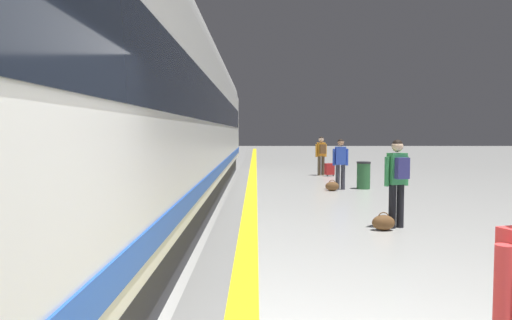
{
  "coord_description": "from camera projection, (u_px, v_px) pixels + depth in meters",
  "views": [
    {
      "loc": [
        -0.46,
        -2.37,
        1.91
      ],
      "look_at": [
        -0.44,
        6.38,
        1.38
      ],
      "focal_mm": 32.96,
      "sensor_mm": 36.0,
      "label": 1
    }
  ],
  "objects": [
    {
      "name": "tactile_edge_band",
      "position": [
        236.0,
        204.0,
        12.46
      ],
      "size": [
        0.7,
        80.0,
        0.01
      ],
      "primitive_type": "cube",
      "color": "slate",
      "rests_on": "ground"
    },
    {
      "name": "duffel_bag_far",
      "position": [
        331.0,
        186.0,
        15.14
      ],
      "size": [
        0.44,
        0.26,
        0.36
      ],
      "color": "brown",
      "rests_on": "ground"
    },
    {
      "name": "passenger_mid",
      "position": [
        320.0,
        152.0,
        20.45
      ],
      "size": [
        0.51,
        0.39,
        1.69
      ],
      "color": "brown",
      "rests_on": "ground"
    },
    {
      "name": "waste_bin",
      "position": [
        362.0,
        175.0,
        15.66
      ],
      "size": [
        0.46,
        0.46,
        0.91
      ],
      "color": "#2D6638",
      "rests_on": "ground"
    },
    {
      "name": "suitcase_mid",
      "position": [
        329.0,
        169.0,
        20.17
      ],
      "size": [
        0.43,
        0.34,
        0.55
      ],
      "color": "#A51E1E",
      "rests_on": "ground"
    },
    {
      "name": "passenger_far",
      "position": [
        339.0,
        160.0,
        15.43
      ],
      "size": [
        0.52,
        0.22,
        1.67
      ],
      "color": "#383842",
      "rests_on": "ground"
    },
    {
      "name": "safety_line_strip",
      "position": [
        250.0,
        203.0,
        12.46
      ],
      "size": [
        0.36,
        80.0,
        0.01
      ],
      "primitive_type": "cube",
      "color": "yellow",
      "rests_on": "ground"
    },
    {
      "name": "passenger_near",
      "position": [
        396.0,
        176.0,
        9.26
      ],
      "size": [
        0.52,
        0.42,
        1.75
      ],
      "color": "black",
      "rests_on": "ground"
    },
    {
      "name": "duffel_bag_near",
      "position": [
        382.0,
        223.0,
        9.08
      ],
      "size": [
        0.44,
        0.26,
        0.36
      ],
      "color": "brown",
      "rests_on": "ground"
    },
    {
      "name": "high_speed_train",
      "position": [
        143.0,
        103.0,
        9.77
      ],
      "size": [
        2.94,
        29.94,
        4.97
      ],
      "color": "#38383D",
      "rests_on": "ground"
    }
  ]
}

